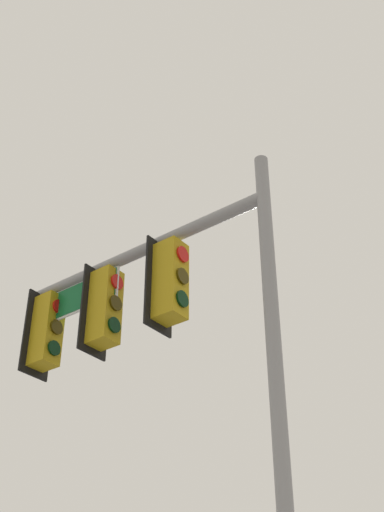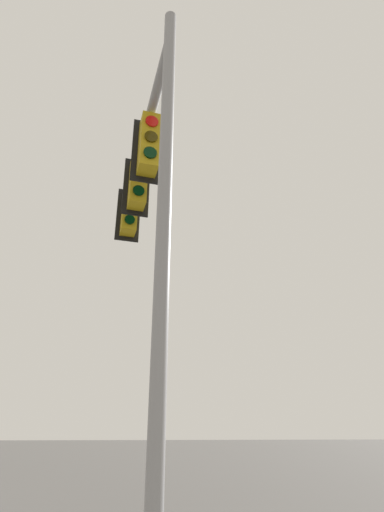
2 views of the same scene
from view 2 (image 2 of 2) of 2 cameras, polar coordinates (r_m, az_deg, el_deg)
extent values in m
cylinder|color=gray|center=(4.58, -4.09, 4.50)|extent=(0.17, 0.17, 7.20)
cylinder|color=gray|center=(7.99, -6.83, 16.48)|extent=(4.15, 0.38, 0.17)
cube|color=black|center=(7.23, -6.47, 14.64)|extent=(0.06, 0.52, 1.30)
cube|color=#B79314|center=(7.08, -6.18, 15.58)|extent=(0.38, 0.34, 1.10)
cylinder|color=#B79314|center=(7.49, -5.96, 19.16)|extent=(0.04, 0.04, 0.12)
cylinder|color=red|center=(7.15, -5.74, 18.61)|extent=(0.04, 0.22, 0.22)
cylinder|color=#392D05|center=(6.93, -5.86, 16.61)|extent=(0.04, 0.22, 0.22)
cylinder|color=black|center=(6.72, -5.99, 14.49)|extent=(0.04, 0.22, 0.22)
cube|color=black|center=(8.14, -7.95, 9.72)|extent=(0.06, 0.52, 1.30)
cube|color=#B79314|center=(7.99, -7.74, 10.46)|extent=(0.38, 0.34, 1.10)
cylinder|color=#B79314|center=(8.35, -7.50, 13.90)|extent=(0.04, 0.04, 0.12)
cylinder|color=red|center=(8.02, -7.36, 13.19)|extent=(0.04, 0.22, 0.22)
cylinder|color=#392D05|center=(7.82, -7.49, 11.27)|extent=(0.04, 0.22, 0.22)
cylinder|color=black|center=(7.64, -7.63, 9.26)|extent=(0.04, 0.22, 0.22)
cube|color=black|center=(9.10, -9.10, 5.80)|extent=(0.06, 0.52, 1.30)
cube|color=#B79314|center=(8.94, -8.93, 6.40)|extent=(0.38, 0.34, 1.10)
cylinder|color=#B79314|center=(9.27, -8.68, 9.64)|extent=(0.04, 0.04, 0.12)
cylinder|color=red|center=(8.95, -8.60, 8.85)|extent=(0.04, 0.22, 0.22)
cylinder|color=#392D05|center=(8.77, -8.74, 7.04)|extent=(0.04, 0.22, 0.22)
cylinder|color=black|center=(8.60, -8.88, 5.17)|extent=(0.04, 0.22, 0.22)
cube|color=#0F602D|center=(8.66, -8.24, 10.23)|extent=(1.55, 0.12, 0.44)
cube|color=white|center=(8.66, -8.24, 10.23)|extent=(1.60, 0.11, 0.50)
camera|label=1|loc=(5.21, -101.38, 3.27)|focal=50.00mm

